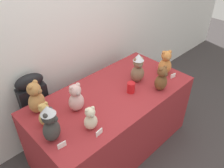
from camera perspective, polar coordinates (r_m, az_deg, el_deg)
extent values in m
plane|color=#3D3838|center=(2.67, 3.92, -17.54)|extent=(10.00, 10.00, 0.00)
cube|color=white|center=(2.46, -11.32, 14.99)|extent=(7.00, 0.08, 2.60)
cube|color=maroon|center=(2.51, 0.00, -9.18)|extent=(1.69, 0.84, 0.74)
cube|color=black|center=(2.60, -17.86, -8.08)|extent=(0.29, 0.15, 0.83)
ellipsoid|color=black|center=(2.31, -19.95, 0.56)|extent=(0.29, 0.15, 0.15)
ellipsoid|color=#383533|center=(1.84, -14.80, -11.04)|extent=(0.20, 0.19, 0.19)
sphere|color=#383533|center=(1.74, -15.47, -7.92)|extent=(0.11, 0.11, 0.11)
sphere|color=#383533|center=(1.69, -16.20, -7.61)|extent=(0.04, 0.04, 0.04)
sphere|color=#383533|center=(1.74, -15.21, -6.12)|extent=(0.04, 0.04, 0.04)
sphere|color=#32302E|center=(1.73, -14.01, -8.45)|extent=(0.05, 0.05, 0.05)
cone|color=silver|center=(1.70, -15.82, -6.27)|extent=(0.12, 0.12, 0.07)
ellipsoid|color=beige|center=(2.06, -8.86, -4.42)|extent=(0.15, 0.13, 0.18)
sphere|color=beige|center=(1.98, -9.20, -1.51)|extent=(0.11, 0.11, 0.11)
sphere|color=beige|center=(1.94, -10.12, -0.91)|extent=(0.04, 0.04, 0.04)
sphere|color=beige|center=(1.96, -8.51, -0.19)|extent=(0.04, 0.04, 0.04)
sphere|color=#A88783|center=(1.95, -8.46, -2.35)|extent=(0.04, 0.04, 0.04)
ellipsoid|color=brown|center=(2.33, 12.07, 0.39)|extent=(0.15, 0.13, 0.17)
sphere|color=brown|center=(2.26, 12.45, 2.97)|extent=(0.10, 0.10, 0.10)
sphere|color=brown|center=(2.22, 12.05, 3.56)|extent=(0.04, 0.04, 0.04)
sphere|color=brown|center=(2.26, 13.09, 4.07)|extent=(0.04, 0.04, 0.04)
sphere|color=brown|center=(2.25, 13.23, 2.31)|extent=(0.04, 0.04, 0.04)
ellipsoid|color=beige|center=(1.88, -5.32, -9.36)|extent=(0.13, 0.12, 0.14)
sphere|color=beige|center=(1.81, -5.49, -7.02)|extent=(0.08, 0.08, 0.08)
sphere|color=beige|center=(1.78, -6.31, -6.52)|extent=(0.03, 0.03, 0.03)
sphere|color=beige|center=(1.80, -4.80, -5.97)|extent=(0.03, 0.03, 0.03)
sphere|color=#ABA08A|center=(1.79, -4.97, -7.87)|extent=(0.04, 0.04, 0.04)
ellipsoid|color=#7F6047|center=(2.41, 6.35, 2.54)|extent=(0.18, 0.17, 0.18)
sphere|color=#7F6047|center=(2.35, 6.55, 5.27)|extent=(0.11, 0.11, 0.11)
sphere|color=#7F6047|center=(2.31, 5.88, 6.03)|extent=(0.04, 0.04, 0.04)
sphere|color=#7F6047|center=(2.34, 7.36, 6.29)|extent=(0.04, 0.04, 0.04)
sphere|color=brown|center=(2.32, 7.03, 4.52)|extent=(0.04, 0.04, 0.04)
cone|color=silver|center=(2.31, 6.66, 6.65)|extent=(0.11, 0.11, 0.07)
ellipsoid|color=#D17F3D|center=(2.59, 13.00, 4.27)|extent=(0.19, 0.18, 0.18)
sphere|color=#D17F3D|center=(2.53, 13.40, 6.86)|extent=(0.11, 0.11, 0.11)
sphere|color=#D17F3D|center=(2.49, 12.83, 7.65)|extent=(0.04, 0.04, 0.04)
sphere|color=#D17F3D|center=(2.52, 14.23, 7.77)|extent=(0.04, 0.04, 0.04)
sphere|color=#A06536|center=(2.49, 13.81, 6.17)|extent=(0.05, 0.05, 0.05)
ellipsoid|color=tan|center=(1.98, -16.18, -8.07)|extent=(0.12, 0.10, 0.14)
sphere|color=tan|center=(1.91, -16.69, -5.77)|extent=(0.09, 0.09, 0.09)
sphere|color=tan|center=(1.89, -17.55, -5.34)|extent=(0.03, 0.03, 0.03)
sphere|color=tan|center=(1.90, -16.16, -4.67)|extent=(0.03, 0.03, 0.03)
sphere|color=olive|center=(1.89, -16.12, -6.49)|extent=(0.04, 0.04, 0.04)
ellipsoid|color=#B27A42|center=(2.11, -18.20, -4.37)|extent=(0.21, 0.20, 0.20)
sphere|color=#B27A42|center=(2.03, -18.95, -1.20)|extent=(0.12, 0.12, 0.12)
sphere|color=#B27A42|center=(1.98, -19.76, -0.73)|extent=(0.04, 0.04, 0.04)
sphere|color=#B27A42|center=(2.03, -18.64, 0.43)|extent=(0.04, 0.04, 0.04)
sphere|color=olive|center=(2.01, -17.70, -1.70)|extent=(0.05, 0.05, 0.05)
cylinder|color=red|center=(2.27, 4.76, -0.87)|extent=(0.08, 0.08, 0.11)
cube|color=white|center=(2.57, 14.98, 2.00)|extent=(0.07, 0.02, 0.05)
cube|color=white|center=(1.81, -12.38, -14.64)|extent=(0.07, 0.01, 0.05)
cube|color=white|center=(1.86, -3.21, -11.94)|extent=(0.07, 0.02, 0.05)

